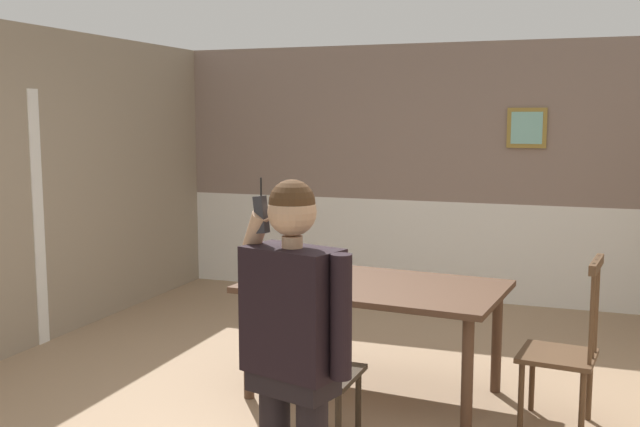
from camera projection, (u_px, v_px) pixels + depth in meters
name	position (u px, v px, depth m)	size (l,w,h in m)	color
ground_plane	(324.00, 422.00, 4.65)	(7.59, 7.59, 0.00)	#9E7F60
room_back_partition	(436.00, 177.00, 7.71)	(5.62, 0.17, 2.61)	gray
dining_table	(374.00, 296.00, 5.01)	(1.76, 1.16, 0.77)	#4C3323
chair_near_window	(318.00, 372.00, 4.24)	(0.44, 0.44, 0.89)	#2D2319
chair_by_doorway	(565.00, 350.00, 4.52)	(0.48, 0.48, 1.05)	#513823
person_figure	(294.00, 339.00, 3.23)	(0.56, 0.34, 1.62)	black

